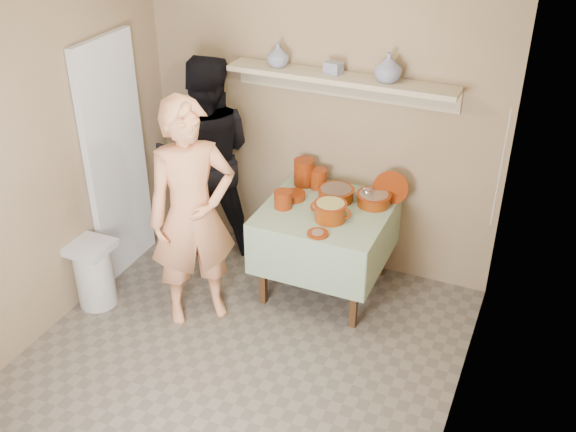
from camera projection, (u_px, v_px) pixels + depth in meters
The scene contains 22 objects.
ground at pixel (226, 378), 4.71m from camera, with size 3.50×3.50×0.00m, color #685D51.
tile_panel at pixel (116, 160), 5.46m from camera, with size 0.06×0.70×2.00m, color silver.
plate_stack_a at pixel (304, 172), 5.55m from camera, with size 0.17×0.17×0.22m, color maroon.
plate_stack_b at pixel (319, 179), 5.51m from camera, with size 0.14×0.14×0.16m, color maroon.
bowl_stack at pixel (283, 199), 5.23m from camera, with size 0.14×0.14×0.14m, color maroon.
empty_bowl at pixel (294, 196), 5.37m from camera, with size 0.18×0.18×0.05m, color maroon.
propped_lid at pixel (391, 188), 5.29m from camera, with size 0.28×0.28×0.02m, color maroon.
vase_right at pixel (388, 67), 4.89m from camera, with size 0.20×0.20×0.21m, color navy.
vase_left at pixel (278, 55), 5.20m from camera, with size 0.18×0.18×0.18m, color navy.
ceramic_box at pixel (333, 68), 5.07m from camera, with size 0.13×0.09×0.09m, color navy.
person_cook at pixel (192, 215), 4.90m from camera, with size 0.65×0.43×1.79m, color #E79463.
person_helper at pixel (207, 157), 5.76m from camera, with size 0.87×0.67×1.78m, color black.
room_shell at pixel (213, 172), 3.90m from camera, with size 3.04×3.54×2.62m.
serving_table at pixel (326, 221), 5.31m from camera, with size 0.97×0.97×0.76m.
cazuela_meat_a at pixel (336, 193), 5.35m from camera, with size 0.30×0.30×0.10m.
cazuela_meat_b at pixel (374, 198), 5.27m from camera, with size 0.28×0.28×0.10m.
ladle at pixel (367, 192), 5.25m from camera, with size 0.08×0.26×0.19m.
cazuela_rice at pixel (330, 210), 5.06m from camera, with size 0.33×0.25×0.14m.
front_plate at pixel (318, 233), 4.91m from camera, with size 0.16×0.16×0.03m.
wall_shelf at pixel (341, 80), 5.11m from camera, with size 1.80×0.25×0.21m.
trash_bin at pixel (94, 273), 5.32m from camera, with size 0.32×0.32×0.56m.
electrical_cord at pixel (501, 169), 4.75m from camera, with size 0.01×0.05×0.90m.
Camera 1 is at (1.79, -3.03, 3.35)m, focal length 42.00 mm.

